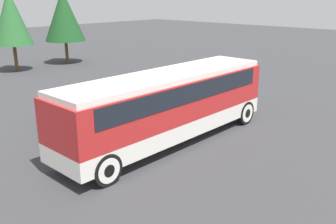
# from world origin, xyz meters

# --- Properties ---
(ground_plane) EXTENTS (120.00, 120.00, 0.00)m
(ground_plane) POSITION_xyz_m (0.00, 0.00, 0.00)
(ground_plane) COLOR #38383A
(tour_bus) EXTENTS (10.54, 2.55, 3.03)m
(tour_bus) POSITION_xyz_m (0.10, -0.00, 1.84)
(tour_bus) COLOR silver
(tour_bus) RESTS_ON ground_plane
(parked_car_near) EXTENTS (4.50, 1.94, 1.38)m
(parked_car_near) POSITION_xyz_m (-0.48, 5.22, 0.69)
(parked_car_near) COLOR #7A6B5B
(parked_car_near) RESTS_ON ground_plane
(parked_car_mid) EXTENTS (4.57, 1.80, 1.45)m
(parked_car_mid) POSITION_xyz_m (4.41, 5.68, 0.73)
(parked_car_mid) COLOR maroon
(parked_car_mid) RESTS_ON ground_plane
(tree_left) EXTENTS (3.14, 3.14, 6.57)m
(tree_left) POSITION_xyz_m (2.89, 19.86, 4.36)
(tree_left) COLOR brown
(tree_left) RESTS_ON ground_plane
(tree_center) EXTENTS (3.60, 3.60, 6.58)m
(tree_center) POSITION_xyz_m (7.93, 20.20, 4.31)
(tree_center) COLOR brown
(tree_center) RESTS_ON ground_plane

